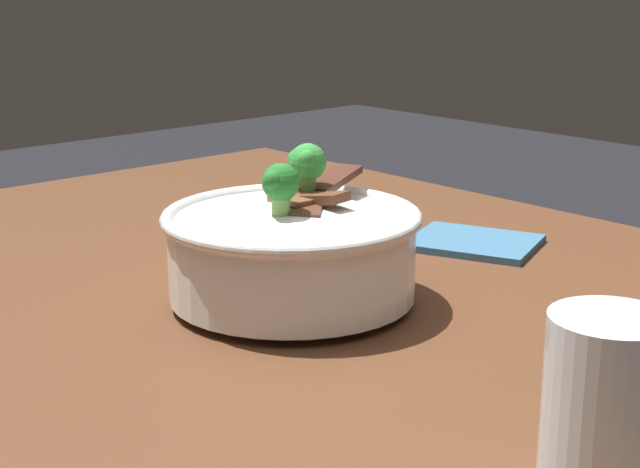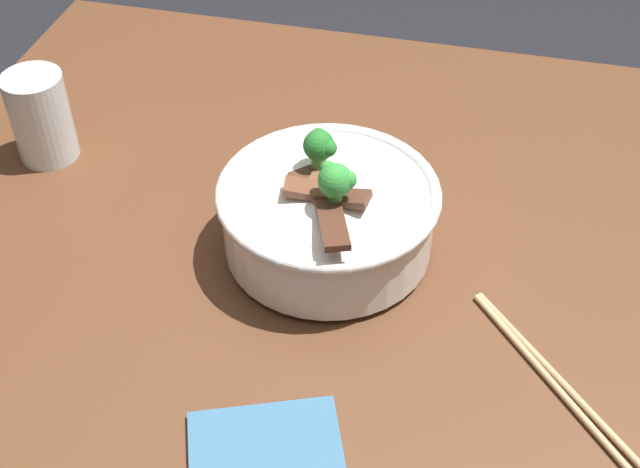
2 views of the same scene
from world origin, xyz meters
name	(u,v)px [view 2 (image 2 of 2)]	position (x,y,z in m)	size (l,w,h in m)	color
dining_table	(371,346)	(0.00, 0.00, 0.66)	(1.16, 0.95, 0.80)	#56331E
rice_bowl	(328,210)	(-0.06, 0.01, 0.86)	(0.24, 0.24, 0.14)	white
drinking_glass	(42,123)	(-0.43, 0.09, 0.85)	(0.07, 0.07, 0.11)	white
chopsticks_pair	(552,377)	(0.19, -0.12, 0.81)	(0.17, 0.19, 0.01)	tan
folded_napkin	(266,458)	(-0.05, -0.27, 0.81)	(0.13, 0.11, 0.01)	#386689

